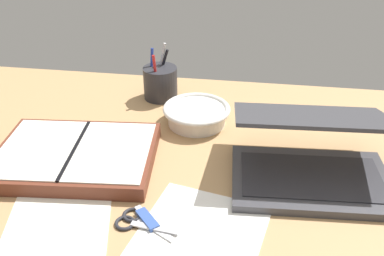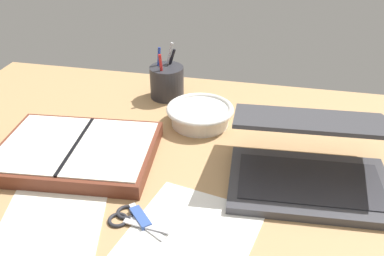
{
  "view_description": "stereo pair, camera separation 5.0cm",
  "coord_description": "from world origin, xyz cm",
  "px_view_note": "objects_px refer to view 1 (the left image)",
  "views": [
    {
      "loc": [
        14.15,
        -72.33,
        57.78
      ],
      "look_at": [
        1.96,
        8.29,
        9.0
      ],
      "focal_mm": 40.0,
      "sensor_mm": 36.0,
      "label": 1
    },
    {
      "loc": [
        19.1,
        -71.43,
        57.78
      ],
      "look_at": [
        1.96,
        8.29,
        9.0
      ],
      "focal_mm": 40.0,
      "sensor_mm": 36.0,
      "label": 2
    }
  ],
  "objects_px": {
    "pen_cup": "(160,82)",
    "planner": "(76,155)",
    "laptop": "(311,158)",
    "bowl": "(197,114)",
    "scissors": "(135,221)"
  },
  "relations": [
    {
      "from": "pen_cup",
      "to": "planner",
      "type": "bearing_deg",
      "value": -108.92
    },
    {
      "from": "laptop",
      "to": "pen_cup",
      "type": "xyz_separation_m",
      "value": [
        -0.39,
        0.32,
        -0.0
      ]
    },
    {
      "from": "bowl",
      "to": "scissors",
      "type": "relative_size",
      "value": 1.4
    },
    {
      "from": "pen_cup",
      "to": "scissors",
      "type": "bearing_deg",
      "value": -83.19
    },
    {
      "from": "laptop",
      "to": "scissors",
      "type": "distance_m",
      "value": 0.38
    },
    {
      "from": "bowl",
      "to": "planner",
      "type": "bearing_deg",
      "value": -138.78
    },
    {
      "from": "scissors",
      "to": "laptop",
      "type": "bearing_deg",
      "value": 49.18
    },
    {
      "from": "bowl",
      "to": "scissors",
      "type": "height_order",
      "value": "bowl"
    },
    {
      "from": "laptop",
      "to": "bowl",
      "type": "relative_size",
      "value": 1.98
    },
    {
      "from": "scissors",
      "to": "pen_cup",
      "type": "bearing_deg",
      "value": 115.66
    },
    {
      "from": "planner",
      "to": "scissors",
      "type": "relative_size",
      "value": 2.98
    },
    {
      "from": "bowl",
      "to": "pen_cup",
      "type": "distance_m",
      "value": 0.18
    },
    {
      "from": "pen_cup",
      "to": "scissors",
      "type": "xyz_separation_m",
      "value": [
        0.06,
        -0.51,
        -0.04
      ]
    },
    {
      "from": "scissors",
      "to": "planner",
      "type": "bearing_deg",
      "value": 155.64
    },
    {
      "from": "bowl",
      "to": "scissors",
      "type": "bearing_deg",
      "value": -99.25
    }
  ]
}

